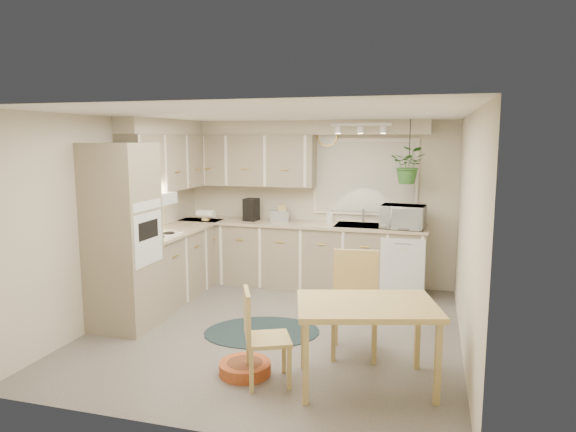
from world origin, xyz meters
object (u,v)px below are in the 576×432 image
object	(u,v)px
dining_table	(366,344)
microwave	(403,214)
chair_back	(355,305)
braided_rug	(262,332)
chair_left	(268,336)
pet_bed	(245,368)

from	to	relation	value
dining_table	microwave	distance (m)	2.84
microwave	chair_back	bearing A→B (deg)	-92.66
braided_rug	microwave	distance (m)	2.55
chair_left	pet_bed	distance (m)	0.46
dining_table	pet_bed	bearing A→B (deg)	-175.28
pet_bed	microwave	bearing A→B (deg)	66.56
pet_bed	chair_back	bearing A→B (deg)	38.55
chair_back	pet_bed	world-z (taller)	chair_back
dining_table	chair_left	xyz separation A→B (m)	(-0.83, -0.19, 0.05)
chair_left	microwave	xyz separation A→B (m)	(0.97, 2.92, 0.71)
chair_left	pet_bed	xyz separation A→B (m)	(-0.26, 0.10, -0.37)
dining_table	pet_bed	xyz separation A→B (m)	(-1.09, -0.09, -0.32)
dining_table	microwave	bearing A→B (deg)	87.19
chair_back	braided_rug	xyz separation A→B (m)	(-1.08, 0.30, -0.51)
dining_table	chair_left	bearing A→B (deg)	-167.47
chair_left	chair_back	distance (m)	1.04
chair_back	microwave	bearing A→B (deg)	-105.81
chair_left	microwave	distance (m)	3.16
dining_table	chair_left	world-z (taller)	chair_left
microwave	chair_left	bearing A→B (deg)	-102.23
dining_table	pet_bed	size ratio (longest dim) A/B	2.48
dining_table	braided_rug	distance (m)	1.61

